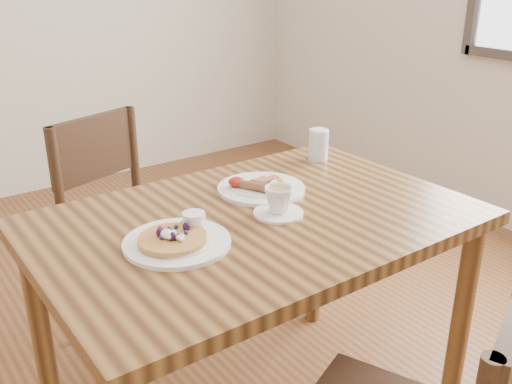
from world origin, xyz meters
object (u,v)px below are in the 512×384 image
(dining_table, at_px, (256,247))
(pancake_plate, at_px, (178,239))
(water_glass, at_px, (318,145))
(teacup_saucer, at_px, (279,203))
(chair_far, at_px, (125,222))
(breakfast_plate, at_px, (260,187))

(dining_table, xyz_separation_m, pancake_plate, (-0.26, -0.03, 0.11))
(dining_table, distance_m, water_glass, 0.55)
(dining_table, xyz_separation_m, teacup_saucer, (0.05, -0.03, 0.13))
(chair_far, xyz_separation_m, breakfast_plate, (0.22, -0.56, 0.27))
(chair_far, distance_m, breakfast_plate, 0.66)
(teacup_saucer, bearing_deg, water_glass, 35.72)
(dining_table, relative_size, water_glass, 11.10)
(dining_table, relative_size, breakfast_plate, 4.44)
(breakfast_plate, distance_m, water_glass, 0.36)
(water_glass, bearing_deg, dining_table, -150.52)
(chair_far, height_order, pancake_plate, chair_far)
(pancake_plate, distance_m, teacup_saucer, 0.31)
(dining_table, bearing_deg, breakfast_plate, 50.04)
(pancake_plate, relative_size, teacup_saucer, 1.93)
(chair_far, relative_size, pancake_plate, 3.26)
(teacup_saucer, relative_size, water_glass, 1.30)
(chair_far, height_order, water_glass, chair_far)
(breakfast_plate, bearing_deg, pancake_plate, -156.23)
(breakfast_plate, relative_size, water_glass, 2.50)
(water_glass, bearing_deg, breakfast_plate, -160.77)
(teacup_saucer, bearing_deg, dining_table, 149.60)
(pancake_plate, bearing_deg, breakfast_plate, 23.77)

